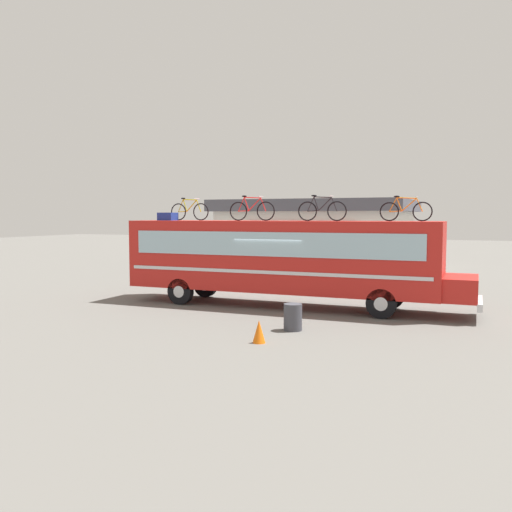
% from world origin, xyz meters
% --- Properties ---
extents(ground_plane, '(120.00, 120.00, 0.00)m').
position_xyz_m(ground_plane, '(0.00, 0.00, 0.00)').
color(ground_plane, '#605E59').
extents(bus, '(12.61, 2.37, 3.13)m').
position_xyz_m(bus, '(0.16, -0.00, 1.82)').
color(bus, red).
rests_on(bus, ground).
extents(luggage_bag_1, '(0.64, 0.56, 0.31)m').
position_xyz_m(luggage_bag_1, '(-4.63, -0.07, 3.28)').
color(luggage_bag_1, '#193899').
rests_on(luggage_bag_1, bus).
extents(rooftop_bicycle_1, '(1.69, 0.44, 0.90)m').
position_xyz_m(rooftop_bicycle_1, '(-3.90, 0.36, 3.50)').
color(rooftop_bicycle_1, black).
rests_on(rooftop_bicycle_1, bus).
extents(rooftop_bicycle_2, '(1.80, 0.44, 0.94)m').
position_xyz_m(rooftop_bicycle_2, '(-1.06, -0.02, 3.52)').
color(rooftop_bicycle_2, black).
rests_on(rooftop_bicycle_2, bus).
extents(rooftop_bicycle_3, '(1.74, 0.44, 0.91)m').
position_xyz_m(rooftop_bicycle_3, '(1.67, -0.25, 3.51)').
color(rooftop_bicycle_3, black).
rests_on(rooftop_bicycle_3, bus).
extents(rooftop_bicycle_4, '(1.73, 0.44, 0.86)m').
position_xyz_m(rooftop_bicycle_4, '(4.43, 0.18, 3.49)').
color(rooftop_bicycle_4, black).
rests_on(rooftop_bicycle_4, bus).
extents(roadside_building, '(12.34, 10.49, 4.33)m').
position_xyz_m(roadside_building, '(-3.32, 17.49, 2.22)').
color(roadside_building, silver).
rests_on(roadside_building, ground).
extents(trash_bin, '(0.53, 0.53, 0.77)m').
position_xyz_m(trash_bin, '(1.81, -3.82, 0.39)').
color(trash_bin, '#3F3F47').
rests_on(trash_bin, ground).
extents(traffic_cone, '(0.34, 0.34, 0.60)m').
position_xyz_m(traffic_cone, '(1.48, -5.62, 0.30)').
color(traffic_cone, orange).
rests_on(traffic_cone, ground).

